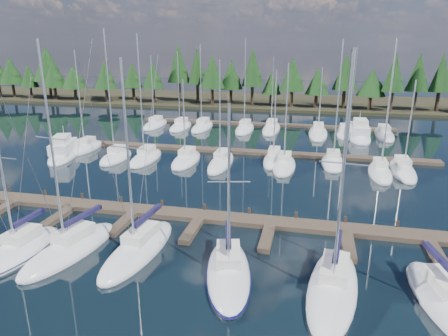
% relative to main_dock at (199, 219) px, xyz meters
% --- Properties ---
extents(ground, '(260.00, 260.00, 0.00)m').
position_rel_main_dock_xyz_m(ground, '(0.00, 12.64, -0.20)').
color(ground, black).
rests_on(ground, ground).
extents(far_shore, '(220.00, 30.00, 0.60)m').
position_rel_main_dock_xyz_m(far_shore, '(0.00, 72.64, 0.10)').
color(far_shore, '#2A2717').
rests_on(far_shore, ground).
extents(main_dock, '(44.00, 6.13, 0.90)m').
position_rel_main_dock_xyz_m(main_dock, '(0.00, 0.00, 0.00)').
color(main_dock, '#4B3D2E').
rests_on(main_dock, ground).
extents(back_docks, '(50.00, 21.80, 0.40)m').
position_rel_main_dock_xyz_m(back_docks, '(0.00, 32.23, -0.00)').
color(back_docks, '#4B3D2E').
rests_on(back_docks, ground).
extents(front_sailboat_1, '(3.39, 8.01, 13.23)m').
position_rel_main_dock_xyz_m(front_sailboat_1, '(-11.05, -8.07, 0.08)').
color(front_sailboat_1, silver).
rests_on(front_sailboat_1, ground).
extents(front_sailboat_2, '(4.51, 9.46, 15.55)m').
position_rel_main_dock_xyz_m(front_sailboat_2, '(-7.62, -7.11, 0.09)').
color(front_sailboat_2, silver).
rests_on(front_sailboat_2, ground).
extents(front_sailboat_3, '(3.60, 9.71, 14.44)m').
position_rel_main_dock_xyz_m(front_sailboat_3, '(-2.81, -6.08, 0.08)').
color(front_sailboat_3, silver).
rests_on(front_sailboat_3, ground).
extents(front_sailboat_4, '(4.92, 9.70, 12.08)m').
position_rel_main_dock_xyz_m(front_sailboat_4, '(4.14, -7.61, 0.07)').
color(front_sailboat_4, silver).
rests_on(front_sailboat_4, ground).
extents(front_sailboat_5, '(4.05, 10.23, 15.06)m').
position_rel_main_dock_xyz_m(front_sailboat_5, '(10.70, -7.86, 0.08)').
color(front_sailboat_5, silver).
rests_on(front_sailboat_5, ground).
extents(front_sailboat_6, '(4.50, 9.16, 16.03)m').
position_rel_main_dock_xyz_m(front_sailboat_6, '(17.01, -7.93, 0.10)').
color(front_sailboat_6, silver).
rests_on(front_sailboat_6, ground).
extents(back_sailboat_rows, '(45.31, 32.45, 16.96)m').
position_rel_main_dock_xyz_m(back_sailboat_rows, '(0.30, 27.84, 0.06)').
color(back_sailboat_rows, silver).
rests_on(back_sailboat_rows, ground).
extents(motor_yacht_left, '(6.10, 10.18, 4.84)m').
position_rel_main_dock_xyz_m(motor_yacht_left, '(-23.27, 15.57, 0.32)').
color(motor_yacht_left, silver).
rests_on(motor_yacht_left, ground).
extents(motor_yacht_right, '(3.59, 10.33, 5.15)m').
position_rel_main_dock_xyz_m(motor_yacht_right, '(16.21, 35.48, 0.35)').
color(motor_yacht_right, silver).
rests_on(motor_yacht_right, ground).
extents(tree_line, '(187.84, 11.36, 13.73)m').
position_rel_main_dock_xyz_m(tree_line, '(-0.44, 62.86, 7.10)').
color(tree_line, black).
rests_on(tree_line, far_shore).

